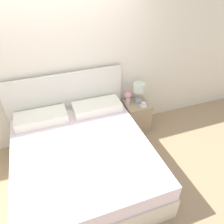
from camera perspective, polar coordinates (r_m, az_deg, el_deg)
name	(u,v)px	position (r m, az deg, el deg)	size (l,w,h in m)	color
ground_plane	(72,134)	(4.08, -10.53, -5.71)	(12.00, 12.00, 0.00)	tan
wall_back	(61,66)	(3.44, -13.13, 11.55)	(8.00, 0.06, 2.60)	silver
bed	(82,158)	(3.19, -7.87, -11.74)	(1.86, 1.99, 1.22)	beige
nightstand	(136,116)	(4.01, 6.36, -1.07)	(0.43, 0.42, 0.54)	tan
table_lamp	(139,90)	(3.80, 7.01, 5.85)	(0.21, 0.21, 0.36)	#A8B2BC
flower_vase	(128,97)	(3.78, 4.20, 4.01)	(0.12, 0.12, 0.23)	silver
teacup	(143,104)	(3.81, 8.18, 1.99)	(0.13, 0.13, 0.06)	white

